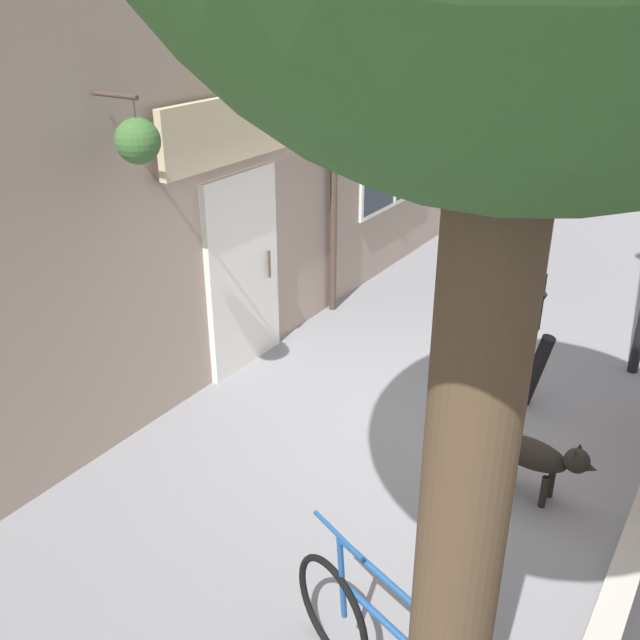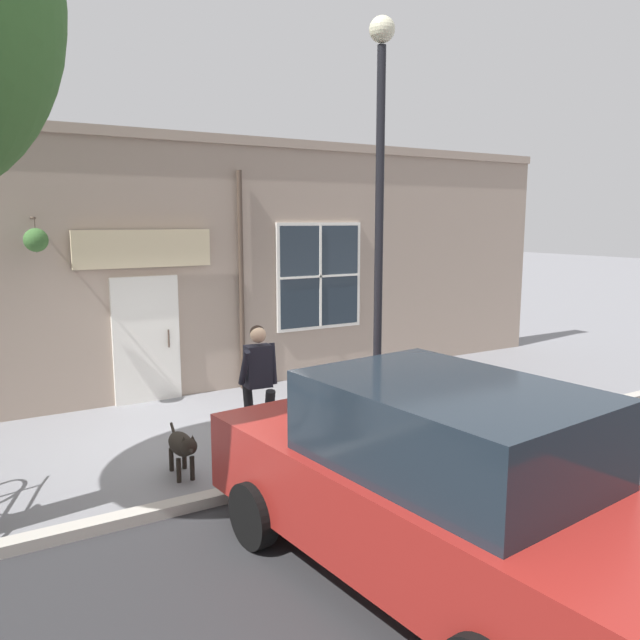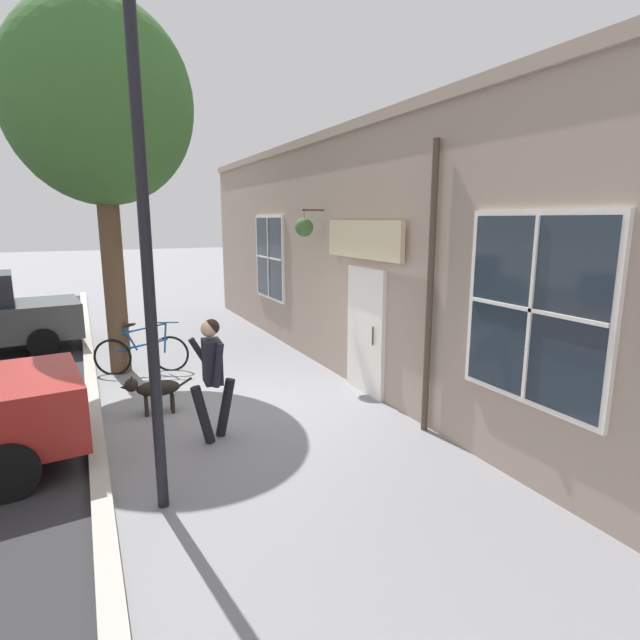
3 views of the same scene
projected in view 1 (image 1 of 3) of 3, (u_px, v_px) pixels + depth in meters
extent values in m
plane|color=gray|center=(424.00, 425.00, 6.71)|extent=(90.00, 90.00, 0.00)
cube|color=gray|center=(218.00, 168.00, 6.94)|extent=(0.30, 18.00, 4.28)
cube|color=white|center=(242.00, 273.00, 7.38)|extent=(0.10, 1.10, 2.10)
cube|color=#232D38|center=(245.00, 278.00, 7.39)|extent=(0.03, 0.90, 1.90)
cylinder|color=#47382D|center=(269.00, 264.00, 7.61)|extent=(0.03, 0.03, 0.30)
cube|color=beige|center=(243.00, 126.00, 6.69)|extent=(0.08, 2.20, 0.60)
cylinder|color=#47382D|center=(334.00, 158.00, 8.26)|extent=(0.09, 0.09, 3.85)
cylinder|color=#47382D|center=(116.00, 95.00, 5.20)|extent=(0.44, 0.04, 0.04)
cylinder|color=#47382D|center=(136.00, 123.00, 5.19)|extent=(0.01, 0.01, 0.34)
cone|color=#2D2823|center=(139.00, 153.00, 5.29)|extent=(0.32, 0.32, 0.18)
sphere|color=#3D6B33|center=(138.00, 141.00, 5.25)|extent=(0.34, 0.34, 0.34)
cube|color=white|center=(394.00, 133.00, 9.52)|extent=(0.08, 1.82, 2.02)
cube|color=#232D38|center=(396.00, 133.00, 9.50)|extent=(0.03, 1.70, 1.90)
cube|color=white|center=(398.00, 133.00, 9.49)|extent=(0.04, 0.04, 1.90)
cube|color=white|center=(398.00, 133.00, 9.49)|extent=(0.04, 1.70, 0.04)
cylinder|color=black|center=(536.00, 371.00, 6.86)|extent=(0.30, 0.15, 0.79)
cylinder|color=black|center=(498.00, 367.00, 6.92)|extent=(0.30, 0.15, 0.79)
cube|color=black|center=(525.00, 305.00, 6.60)|extent=(0.25, 0.36, 0.57)
sphere|color=tan|center=(533.00, 262.00, 6.40)|extent=(0.22, 0.22, 0.22)
sphere|color=black|center=(530.00, 259.00, 6.41)|extent=(0.20, 0.20, 0.20)
cylinder|color=black|center=(531.00, 296.00, 6.78)|extent=(0.17, 0.10, 0.57)
cylinder|color=black|center=(526.00, 314.00, 6.37)|extent=(0.33, 0.11, 0.52)
ellipsoid|color=black|center=(529.00, 453.00, 5.67)|extent=(0.64, 0.31, 0.24)
cylinder|color=black|center=(551.00, 482.00, 5.73)|extent=(0.06, 0.06, 0.29)
cylinder|color=black|center=(544.00, 492.00, 5.62)|extent=(0.06, 0.06, 0.29)
cylinder|color=black|center=(507.00, 464.00, 5.94)|extent=(0.06, 0.06, 0.29)
cylinder|color=black|center=(499.00, 474.00, 5.83)|extent=(0.06, 0.06, 0.29)
sphere|color=black|center=(577.00, 461.00, 5.43)|extent=(0.20, 0.20, 0.20)
cone|color=black|center=(591.00, 468.00, 5.38)|extent=(0.11, 0.10, 0.09)
cone|color=black|center=(580.00, 447.00, 5.43)|extent=(0.06, 0.06, 0.07)
cone|color=black|center=(575.00, 453.00, 5.36)|extent=(0.06, 0.06, 0.07)
cylinder|color=black|center=(484.00, 430.00, 5.87)|extent=(0.21, 0.05, 0.14)
cylinder|color=brown|center=(466.00, 491.00, 2.96)|extent=(0.38, 0.38, 3.74)
torus|color=black|center=(332.00, 610.00, 4.33)|extent=(0.67, 0.31, 0.70)
cylinder|color=#1E4C8C|center=(400.00, 637.00, 3.92)|extent=(0.96, 0.24, 0.23)
cylinder|color=#1E4C8C|center=(429.00, 638.00, 3.74)|extent=(0.25, 0.09, 0.47)
cylinder|color=#1E4C8C|center=(396.00, 589.00, 3.81)|extent=(0.81, 0.20, 0.19)
cylinder|color=#1E4C8C|center=(342.00, 578.00, 4.14)|extent=(0.09, 0.05, 0.58)
cylinder|color=#1E4C8C|center=(338.00, 535.00, 4.04)|extent=(0.43, 0.20, 0.03)
ellipsoid|color=black|center=(432.00, 602.00, 3.63)|extent=(0.26, 0.15, 0.10)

